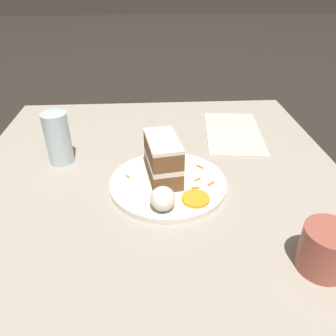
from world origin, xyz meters
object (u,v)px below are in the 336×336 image
(drinking_glass, at_px, (59,142))
(coffee_mug, at_px, (326,248))
(plate, at_px, (168,183))
(menu_card, at_px, (233,133))
(cake_slice, at_px, (163,159))
(cream_dollop, at_px, (163,199))
(orange_garnish, at_px, (195,199))

(drinking_glass, bearing_deg, coffee_mug, 53.52)
(plate, relative_size, menu_card, 0.95)
(cake_slice, relative_size, cream_dollop, 2.39)
(drinking_glass, bearing_deg, orange_garnish, 58.04)
(cake_slice, bearing_deg, drinking_glass, 147.97)
(plate, height_order, cake_slice, cake_slice)
(orange_garnish, height_order, menu_card, orange_garnish)
(plate, height_order, menu_card, plate)
(drinking_glass, relative_size, menu_card, 0.47)
(coffee_mug, xyz_separation_m, menu_card, (-0.50, -0.03, -0.04))
(orange_garnish, xyz_separation_m, menu_card, (-0.33, 0.16, -0.01))
(cream_dollop, height_order, menu_card, cream_dollop)
(cream_dollop, xyz_separation_m, orange_garnish, (-0.02, 0.07, -0.02))
(plate, distance_m, orange_garnish, 0.09)
(drinking_glass, xyz_separation_m, coffee_mug, (0.37, 0.50, -0.01))
(plate, bearing_deg, orange_garnish, 35.94)
(plate, distance_m, cake_slice, 0.06)
(plate, distance_m, menu_card, 0.33)
(cake_slice, xyz_separation_m, cream_dollop, (0.11, -0.01, -0.03))
(cake_slice, xyz_separation_m, drinking_glass, (-0.11, -0.25, -0.01))
(cake_slice, bearing_deg, orange_garnish, -63.39)
(menu_card, bearing_deg, drinking_glass, -158.19)
(cream_dollop, bearing_deg, coffee_mug, 59.09)
(menu_card, bearing_deg, plate, -123.07)
(plate, bearing_deg, cream_dollop, -9.63)
(coffee_mug, relative_size, menu_card, 0.30)
(plate, relative_size, cake_slice, 1.99)
(cream_dollop, bearing_deg, plate, 170.37)
(cream_dollop, bearing_deg, orange_garnish, 107.55)
(cake_slice, distance_m, drinking_glass, 0.27)
(coffee_mug, bearing_deg, drinking_glass, -126.48)
(cake_slice, relative_size, drinking_glass, 1.02)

